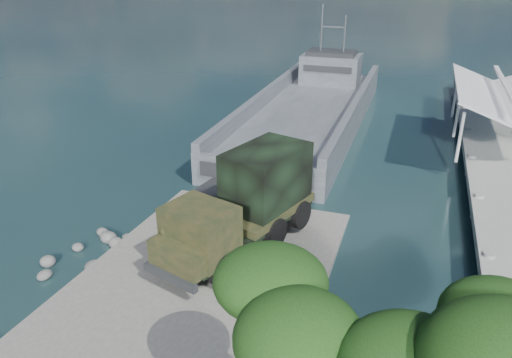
% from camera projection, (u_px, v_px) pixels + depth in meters
% --- Properties ---
extents(ground, '(1400.00, 1400.00, 0.00)m').
position_uv_depth(ground, '(205.00, 283.00, 21.42)').
color(ground, '#162D35').
rests_on(ground, ground).
extents(boat_ramp, '(10.00, 18.00, 0.50)m').
position_uv_depth(boat_ramp, '(195.00, 292.00, 20.45)').
color(boat_ramp, slate).
rests_on(boat_ramp, ground).
extents(shoreline_rocks, '(3.20, 5.60, 0.90)m').
position_uv_depth(shoreline_rocks, '(89.00, 253.00, 23.64)').
color(shoreline_rocks, '#50504E').
rests_on(shoreline_rocks, ground).
extents(pier, '(6.40, 44.00, 6.10)m').
position_uv_depth(pier, '(496.00, 141.00, 33.27)').
color(pier, gray).
rests_on(pier, ground).
extents(landing_craft, '(8.21, 32.27, 9.57)m').
position_uv_depth(landing_craft, '(308.00, 117.00, 40.89)').
color(landing_craft, '#464C53').
rests_on(landing_craft, ground).
extents(military_truck, '(5.35, 9.46, 4.21)m').
position_uv_depth(military_truck, '(246.00, 202.00, 22.73)').
color(military_truck, black).
rests_on(military_truck, boat_ramp).
extents(soldier, '(0.83, 0.77, 1.90)m').
position_uv_depth(soldier, '(166.00, 257.00, 20.68)').
color(soldier, black).
rests_on(soldier, boat_ramp).
extents(sailboat_far, '(2.32, 5.20, 6.11)m').
position_uv_depth(sailboat_far, '(509.00, 99.00, 48.07)').
color(sailboat_far, silver).
rests_on(sailboat_far, ground).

